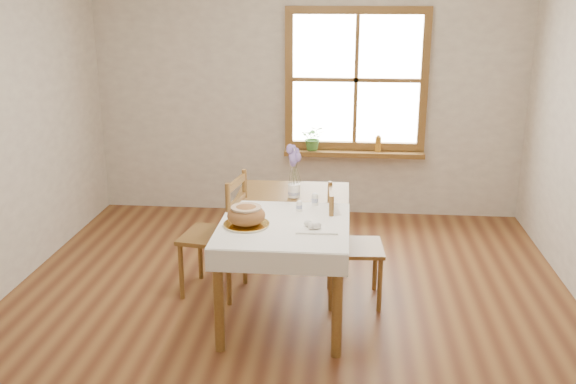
% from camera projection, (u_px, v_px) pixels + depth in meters
% --- Properties ---
extents(ground, '(5.00, 5.00, 0.00)m').
position_uv_depth(ground, '(284.00, 321.00, 4.72)').
color(ground, brown).
rests_on(ground, ground).
extents(room_walls, '(4.60, 5.10, 2.65)m').
position_uv_depth(room_walls, '(284.00, 88.00, 4.21)').
color(room_walls, silver).
rests_on(room_walls, ground).
extents(window, '(1.46, 0.08, 1.46)m').
position_uv_depth(window, '(356.00, 80.00, 6.59)').
color(window, brown).
rests_on(window, ground).
extents(window_sill, '(1.46, 0.20, 0.05)m').
position_uv_depth(window_sill, '(354.00, 153.00, 6.75)').
color(window_sill, brown).
rests_on(window_sill, ground).
extents(dining_table, '(0.90, 1.60, 0.75)m').
position_uv_depth(dining_table, '(288.00, 222.00, 4.80)').
color(dining_table, brown).
rests_on(dining_table, ground).
extents(table_linen, '(0.91, 0.99, 0.01)m').
position_uv_depth(table_linen, '(284.00, 225.00, 4.49)').
color(table_linen, white).
rests_on(table_linen, dining_table).
extents(chair_left, '(0.54, 0.53, 0.98)m').
position_uv_depth(chair_left, '(213.00, 234.00, 5.05)').
color(chair_left, brown).
rests_on(chair_left, ground).
extents(chair_right, '(0.47, 0.45, 0.91)m').
position_uv_depth(chair_right, '(355.00, 246.00, 4.91)').
color(chair_right, brown).
rests_on(chair_right, ground).
extents(bread_plate, '(0.35, 0.35, 0.02)m').
position_uv_depth(bread_plate, '(246.00, 225.00, 4.45)').
color(bread_plate, white).
rests_on(bread_plate, table_linen).
extents(bread_loaf, '(0.27, 0.27, 0.15)m').
position_uv_depth(bread_loaf, '(246.00, 213.00, 4.43)').
color(bread_loaf, '#985C36').
rests_on(bread_loaf, bread_plate).
extents(egg_napkin, '(0.30, 0.25, 0.01)m').
position_uv_depth(egg_napkin, '(317.00, 228.00, 4.40)').
color(egg_napkin, white).
rests_on(egg_napkin, table_linen).
extents(eggs, '(0.23, 0.21, 0.05)m').
position_uv_depth(eggs, '(317.00, 223.00, 4.39)').
color(eggs, white).
rests_on(eggs, egg_napkin).
extents(salt_shaker, '(0.05, 0.05, 0.08)m').
position_uv_depth(salt_shaker, '(299.00, 206.00, 4.74)').
color(salt_shaker, white).
rests_on(salt_shaker, table_linen).
extents(pepper_shaker, '(0.06, 0.06, 0.10)m').
position_uv_depth(pepper_shaker, '(315.00, 199.00, 4.87)').
color(pepper_shaker, white).
rests_on(pepper_shaker, table_linen).
extents(flower_vase, '(0.11, 0.11, 0.11)m').
position_uv_depth(flower_vase, '(294.00, 191.00, 5.07)').
color(flower_vase, white).
rests_on(flower_vase, dining_table).
extents(lavender_bouquet, '(0.17, 0.17, 0.32)m').
position_uv_depth(lavender_bouquet, '(294.00, 166.00, 5.01)').
color(lavender_bouquet, '#6F599D').
rests_on(lavender_bouquet, flower_vase).
extents(potted_plant, '(0.24, 0.26, 0.20)m').
position_uv_depth(potted_plant, '(313.00, 141.00, 6.75)').
color(potted_plant, '#427E32').
rests_on(potted_plant, window_sill).
extents(amber_bottle, '(0.06, 0.06, 0.18)m').
position_uv_depth(amber_bottle, '(378.00, 143.00, 6.69)').
color(amber_bottle, '#B17620').
rests_on(amber_bottle, window_sill).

